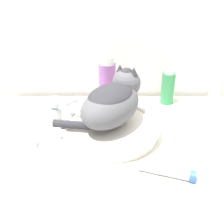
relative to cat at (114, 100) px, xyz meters
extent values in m
cube|color=silver|center=(0.03, 0.38, 0.23)|extent=(8.00, 0.05, 2.40)
cube|color=white|center=(0.03, 0.01, -0.55)|extent=(0.99, 0.62, 0.84)
cylinder|color=white|center=(-0.01, -0.01, -0.11)|extent=(0.34, 0.34, 0.04)
torus|color=white|center=(-0.01, -0.01, -0.09)|extent=(0.36, 0.36, 0.02)
ellipsoid|color=#56565B|center=(-0.01, -0.01, -0.01)|extent=(0.29, 0.32, 0.14)
ellipsoid|color=#2D2D33|center=(-0.01, -0.01, 0.02)|extent=(0.22, 0.25, 0.06)
sphere|color=#56565B|center=(0.05, 0.08, 0.03)|extent=(0.11, 0.11, 0.11)
sphere|color=#2D2D33|center=(0.05, 0.08, 0.06)|extent=(0.06, 0.06, 0.06)
cone|color=#2D2D33|center=(0.07, 0.06, 0.08)|extent=(0.03, 0.03, 0.03)
cone|color=#2D2D33|center=(0.02, 0.09, 0.08)|extent=(0.03, 0.03, 0.03)
cylinder|color=#2D2D33|center=(-0.12, -0.06, -0.07)|extent=(0.17, 0.05, 0.03)
cylinder|color=silver|center=(-0.22, 0.06, -0.10)|extent=(0.04, 0.04, 0.07)
cylinder|color=silver|center=(-0.17, 0.04, -0.03)|extent=(0.11, 0.06, 0.08)
sphere|color=silver|center=(-0.22, 0.06, -0.04)|extent=(0.05, 0.05, 0.05)
cylinder|color=#338C4C|center=(0.24, 0.26, -0.06)|extent=(0.06, 0.06, 0.14)
cone|color=white|center=(0.24, 0.26, 0.02)|extent=(0.03, 0.03, 0.02)
cylinder|color=#93569E|center=(-0.02, 0.26, -0.04)|extent=(0.07, 0.07, 0.18)
cylinder|color=white|center=(-0.02, 0.26, 0.06)|extent=(0.06, 0.06, 0.03)
cylinder|color=white|center=(0.45, 0.26, -0.08)|extent=(0.05, 0.05, 0.11)
sphere|color=white|center=(0.45, 0.26, -0.01)|extent=(0.04, 0.04, 0.04)
cylinder|color=silver|center=(0.15, -0.23, -0.12)|extent=(0.15, 0.08, 0.03)
cylinder|color=#3866AD|center=(0.23, -0.26, -0.12)|extent=(0.03, 0.04, 0.04)
cube|color=silver|center=(-0.30, -0.08, -0.12)|extent=(0.07, 0.04, 0.02)
camera|label=1|loc=(0.00, -0.88, 0.42)|focal=45.00mm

